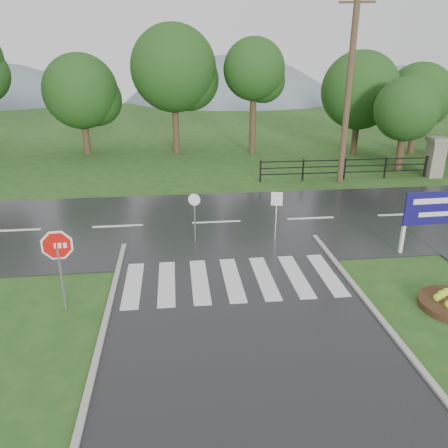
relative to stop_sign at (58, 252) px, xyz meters
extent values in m
plane|color=#264E1A|center=(4.70, -3.89, -1.73)|extent=(120.00, 120.00, 0.00)
cube|color=black|center=(4.70, 6.11, -1.73)|extent=(90.00, 8.00, 0.04)
cube|color=silver|center=(1.70, 1.11, -1.67)|extent=(0.50, 2.80, 0.02)
cube|color=silver|center=(2.70, 1.11, -1.67)|extent=(0.50, 2.80, 0.02)
cube|color=silver|center=(3.70, 1.11, -1.67)|extent=(0.50, 2.80, 0.02)
cube|color=silver|center=(4.70, 1.11, -1.67)|extent=(0.50, 2.80, 0.02)
cube|color=silver|center=(5.70, 1.11, -1.67)|extent=(0.50, 2.80, 0.02)
cube|color=silver|center=(6.70, 1.11, -1.67)|extent=(0.50, 2.80, 0.02)
cube|color=silver|center=(7.70, 1.11, -1.67)|extent=(0.50, 2.80, 0.02)
cube|color=gray|center=(17.70, 12.11, -0.73)|extent=(0.80, 0.80, 2.00)
cube|color=#6B6659|center=(17.70, 12.11, 0.39)|extent=(1.00, 1.00, 0.24)
cube|color=black|center=(12.45, 12.11, -1.33)|extent=(9.50, 0.05, 0.05)
cube|color=black|center=(12.45, 12.11, -0.98)|extent=(9.50, 0.05, 0.05)
cube|color=black|center=(12.45, 12.11, -0.63)|extent=(9.50, 0.05, 0.05)
cube|color=black|center=(7.70, 12.11, -1.13)|extent=(0.08, 0.08, 1.20)
cube|color=black|center=(17.20, 12.11, -1.13)|extent=(0.08, 0.08, 1.20)
sphere|color=slate|center=(-23.30, 61.11, -16.13)|extent=(40.00, 40.00, 40.00)
sphere|color=slate|center=(12.70, 61.11, -19.01)|extent=(48.00, 48.00, 48.00)
sphere|color=slate|center=(40.70, 61.11, -14.69)|extent=(36.00, 36.00, 36.00)
cube|color=#939399|center=(0.00, 0.00, -0.82)|extent=(0.05, 0.05, 1.83)
cylinder|color=white|center=(0.00, 0.01, 0.19)|extent=(1.10, 0.12, 1.10)
cylinder|color=red|center=(0.00, 0.00, 0.19)|extent=(0.95, 0.11, 0.96)
cube|color=silver|center=(10.81, 2.44, -0.67)|extent=(0.11, 0.11, 2.12)
cube|color=#130D57|center=(11.97, 2.44, -0.09)|extent=(2.54, 0.17, 1.16)
cube|color=white|center=(11.97, 2.40, 0.17)|extent=(2.01, 0.09, 0.19)
cube|color=white|center=(11.97, 2.40, -0.30)|extent=(1.48, 0.07, 0.16)
cube|color=#939399|center=(6.73, 4.14, -0.86)|extent=(0.04, 0.04, 1.75)
cube|color=white|center=(6.73, 4.12, -0.12)|extent=(0.40, 0.14, 0.51)
cylinder|color=#939399|center=(3.73, 4.19, -0.85)|extent=(0.05, 0.05, 1.76)
cylinder|color=white|center=(3.73, 4.17, -0.06)|extent=(0.42, 0.16, 0.44)
cylinder|color=#473523|center=(12.03, 11.61, 3.07)|extent=(0.32, 0.32, 9.60)
cube|color=brown|center=(12.03, 11.61, 7.12)|extent=(1.68, 0.54, 0.11)
cylinder|color=#3D2B1C|center=(16.39, 13.61, -0.22)|extent=(0.43, 0.43, 3.02)
sphere|color=#173E13|center=(16.39, 13.61, 1.89)|extent=(3.64, 3.64, 3.64)
camera|label=1|loc=(3.10, -10.66, 4.74)|focal=35.00mm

